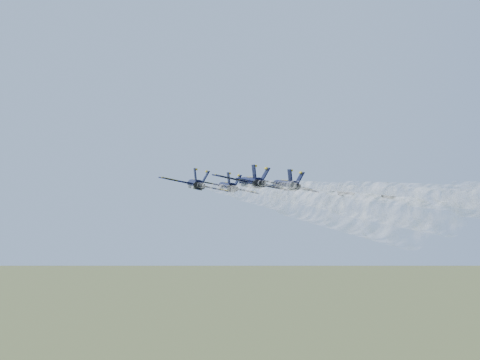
# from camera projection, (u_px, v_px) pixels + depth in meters

# --- Properties ---
(jet_lead) EXTENTS (13.18, 18.15, 4.55)m
(jet_lead) POSITION_uv_depth(u_px,v_px,m) (227.00, 187.00, 125.48)
(jet_lead) COLOR black
(jet_left) EXTENTS (13.18, 18.15, 4.55)m
(jet_left) POSITION_uv_depth(u_px,v_px,m) (195.00, 184.00, 113.66)
(jet_left) COLOR black
(jet_right) EXTENTS (13.18, 18.15, 4.55)m
(jet_right) POSITION_uv_depth(u_px,v_px,m) (285.00, 185.00, 116.81)
(jet_right) COLOR black
(jet_slot) EXTENTS (13.18, 18.15, 4.55)m
(jet_slot) POSITION_uv_depth(u_px,v_px,m) (250.00, 183.00, 105.55)
(jet_slot) COLOR black
(smoke_trail_lead) EXTENTS (26.60, 79.88, 2.62)m
(smoke_trail_lead) POSITION_uv_depth(u_px,v_px,m) (317.00, 165.00, 64.71)
(smoke_trail_lead) COLOR white
(smoke_trail_left) EXTENTS (26.60, 79.88, 2.62)m
(smoke_trail_left) POSITION_uv_depth(u_px,v_px,m) (269.00, 155.00, 52.89)
(smoke_trail_left) COLOR white
(smoke_trail_right) EXTENTS (26.60, 79.88, 2.62)m
(smoke_trail_right) POSITION_uv_depth(u_px,v_px,m) (451.00, 158.00, 56.04)
(smoke_trail_right) COLOR white
(smoke_trail_slot) EXTENTS (26.60, 79.88, 2.62)m
(smoke_trail_slot) POSITION_uv_depth(u_px,v_px,m) (412.00, 145.00, 44.78)
(smoke_trail_slot) COLOR white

